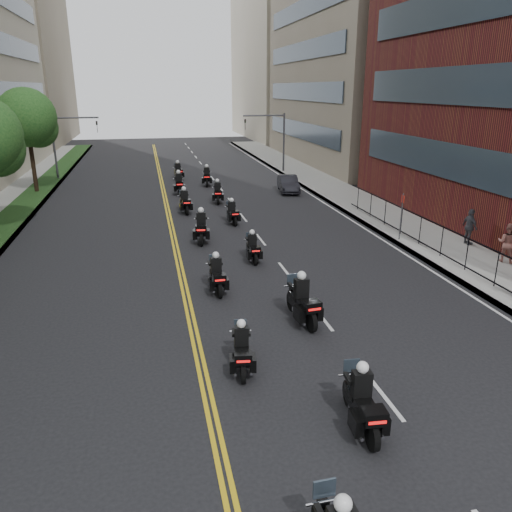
{
  "coord_description": "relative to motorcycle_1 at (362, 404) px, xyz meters",
  "views": [
    {
      "loc": [
        -2.64,
        -5.5,
        7.9
      ],
      "look_at": [
        1.52,
        13.5,
        1.32
      ],
      "focal_mm": 35.0,
      "sensor_mm": 36.0,
      "label": 1
    }
  ],
  "objects": [
    {
      "name": "motorcycle_6",
      "position": [
        -2.03,
        16.4,
        0.04
      ],
      "size": [
        0.76,
        2.52,
        1.86
      ],
      "rotation": [
        0.0,
        0.0,
        -0.13
      ],
      "color": "black",
      "rests_on": "ground"
    },
    {
      "name": "motorcycle_11",
      "position": [
        0.24,
        32.51,
        0.01
      ],
      "size": [
        0.72,
        2.42,
        1.79
      ],
      "rotation": [
        0.0,
        0.0,
        -0.13
      ],
      "color": "black",
      "rests_on": "ground"
    },
    {
      "name": "motorcycle_8",
      "position": [
        -2.38,
        23.19,
        -0.01
      ],
      "size": [
        0.62,
        2.36,
        1.74
      ],
      "rotation": [
        0.0,
        0.0,
        0.08
      ],
      "color": "black",
      "rests_on": "ground"
    },
    {
      "name": "building_right_far",
      "position": [
        19.46,
        74.07,
        12.31
      ],
      "size": [
        15.0,
        28.0,
        26.0
      ],
      "primitive_type": "cube",
      "color": "#ADA78B",
      "rests_on": "ground"
    },
    {
      "name": "motorcycle_3",
      "position": [
        0.35,
        5.91,
        0.04
      ],
      "size": [
        0.69,
        2.52,
        1.86
      ],
      "rotation": [
        0.0,
        0.0,
        0.09
      ],
      "color": "black",
      "rests_on": "ground"
    },
    {
      "name": "motorcycle_7",
      "position": [
        0.22,
        19.78,
        -0.07
      ],
      "size": [
        0.53,
        2.13,
        1.57
      ],
      "rotation": [
        0.0,
        0.0,
        0.06
      ],
      "color": "black",
      "rests_on": "ground"
    },
    {
      "name": "motorcycle_5",
      "position": [
        -0.0,
        12.72,
        -0.09
      ],
      "size": [
        0.48,
        2.06,
        1.52
      ],
      "rotation": [
        0.0,
        0.0,
        -0.02
      ],
      "color": "black",
      "rests_on": "ground"
    },
    {
      "name": "sidewalk_right",
      "position": [
        9.96,
        21.07,
        -0.62
      ],
      "size": [
        4.0,
        90.0,
        0.15
      ],
      "primitive_type": "cube",
      "color": "gray",
      "rests_on": "ground"
    },
    {
      "name": "parked_sedan",
      "position": [
        6.24,
        28.48,
        -0.04
      ],
      "size": [
        1.91,
        4.11,
        1.3
      ],
      "primitive_type": "imported",
      "rotation": [
        0.0,
        0.0,
        -0.14
      ],
      "color": "black",
      "rests_on": "ground"
    },
    {
      "name": "iron_fence",
      "position": [
        8.96,
        8.07,
        0.21
      ],
      "size": [
        0.05,
        28.0,
        1.5
      ],
      "color": "black",
      "rests_on": "sidewalk_right"
    },
    {
      "name": "motorcycle_12",
      "position": [
        -1.92,
        36.04,
        -0.02
      ],
      "size": [
        0.66,
        2.31,
        1.71
      ],
      "rotation": [
        0.0,
        0.0,
        0.11
      ],
      "color": "black",
      "rests_on": "ground"
    },
    {
      "name": "motorcycle_9",
      "position": [
        0.18,
        25.72,
        -0.01
      ],
      "size": [
        0.67,
        2.33,
        1.72
      ],
      "rotation": [
        0.0,
        0.0,
        -0.11
      ],
      "color": "black",
      "rests_on": "ground"
    },
    {
      "name": "traffic_signal_left",
      "position": [
        -11.58,
        38.07,
        3.01
      ],
      "size": [
        4.09,
        0.2,
        5.6
      ],
      "color": "#3F3F44",
      "rests_on": "ground"
    },
    {
      "name": "pedestrian_c",
      "position": [
        11.42,
        12.49,
        0.39
      ],
      "size": [
        0.47,
        1.1,
        1.87
      ],
      "primitive_type": "imported",
      "rotation": [
        0.0,
        0.0,
        1.58
      ],
      "color": "#404148",
      "rests_on": "sidewalk_right"
    },
    {
      "name": "building_left_far",
      "position": [
        -24.04,
        74.07,
        12.31
      ],
      "size": [
        16.0,
        28.0,
        26.0
      ],
      "primitive_type": "cube",
      "color": "#7A6D59",
      "rests_on": "ground"
    },
    {
      "name": "traffic_signal_right",
      "position": [
        7.5,
        38.07,
        3.01
      ],
      "size": [
        4.09,
        0.2,
        5.6
      ],
      "color": "#3F3F44",
      "rests_on": "ground"
    },
    {
      "name": "motorcycle_1",
      "position": [
        0.0,
        0.0,
        0.0
      ],
      "size": [
        0.62,
        2.38,
        1.75
      ],
      "rotation": [
        0.0,
        0.0,
        -0.07
      ],
      "color": "black",
      "rests_on": "ground"
    },
    {
      "name": "building_right_tan",
      "position": [
        19.44,
        44.07,
        14.31
      ],
      "size": [
        15.11,
        28.0,
        30.0
      ],
      "color": "#7A6D59",
      "rests_on": "ground"
    },
    {
      "name": "motorcycle_10",
      "position": [
        -2.31,
        29.53,
        0.04
      ],
      "size": [
        0.58,
        2.51,
        1.85
      ],
      "rotation": [
        0.0,
        0.0,
        -0.02
      ],
      "color": "black",
      "rests_on": "ground"
    },
    {
      "name": "motorcycle_4",
      "position": [
        -2.21,
        9.34,
        -0.04
      ],
      "size": [
        0.51,
        2.24,
        1.65
      ],
      "rotation": [
        0.0,
        0.0,
        0.01
      ],
      "color": "black",
      "rests_on": "ground"
    },
    {
      "name": "motorcycle_2",
      "position": [
        -2.34,
        3.23,
        -0.07
      ],
      "size": [
        0.64,
        2.13,
        1.57
      ],
      "rotation": [
        0.0,
        0.0,
        -0.13
      ],
      "color": "black",
      "rests_on": "ground"
    },
    {
      "name": "pedestrian_b",
      "position": [
        11.46,
        9.66,
        0.38
      ],
      "size": [
        1.09,
        1.14,
        1.85
      ],
      "primitive_type": "imported",
      "rotation": [
        0.0,
        0.0,
        2.18
      ],
      "color": "#9B5E54",
      "rests_on": "sidewalk_right"
    },
    {
      "name": "grass_strip",
      "position": [
        -13.24,
        21.07,
        -0.52
      ],
      "size": [
        2.0,
        90.0,
        0.04
      ],
      "primitive_type": "cube",
      "color": "#163412",
      "rests_on": "sidewalk_left"
    }
  ]
}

